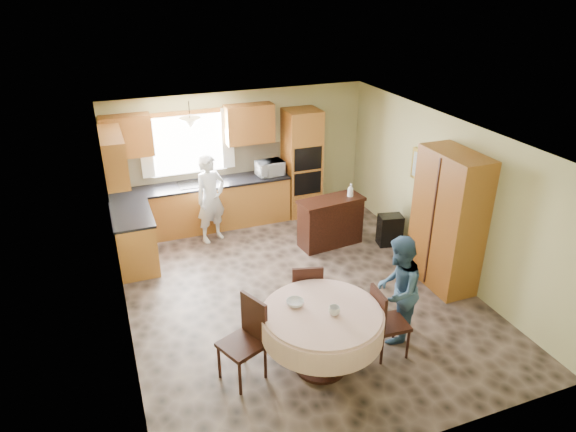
% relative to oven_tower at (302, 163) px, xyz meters
% --- Properties ---
extents(floor, '(5.00, 6.00, 0.01)m').
position_rel_oven_tower_xyz_m(floor, '(-1.15, -2.69, -1.06)').
color(floor, brown).
rests_on(floor, ground).
extents(ceiling, '(5.00, 6.00, 0.01)m').
position_rel_oven_tower_xyz_m(ceiling, '(-1.15, -2.69, 1.44)').
color(ceiling, white).
rests_on(ceiling, wall_back).
extents(wall_back, '(5.00, 0.02, 2.50)m').
position_rel_oven_tower_xyz_m(wall_back, '(-1.15, 0.31, 0.19)').
color(wall_back, tan).
rests_on(wall_back, floor).
extents(wall_front, '(5.00, 0.02, 2.50)m').
position_rel_oven_tower_xyz_m(wall_front, '(-1.15, -5.69, 0.19)').
color(wall_front, tan).
rests_on(wall_front, floor).
extents(wall_left, '(0.02, 6.00, 2.50)m').
position_rel_oven_tower_xyz_m(wall_left, '(-3.65, -2.69, 0.19)').
color(wall_left, tan).
rests_on(wall_left, floor).
extents(wall_right, '(0.02, 6.00, 2.50)m').
position_rel_oven_tower_xyz_m(wall_right, '(1.35, -2.69, 0.19)').
color(wall_right, tan).
rests_on(wall_right, floor).
extents(window, '(1.40, 0.03, 1.10)m').
position_rel_oven_tower_xyz_m(window, '(-2.15, 0.29, 0.54)').
color(window, white).
rests_on(window, wall_back).
extents(curtain_left, '(0.22, 0.02, 1.15)m').
position_rel_oven_tower_xyz_m(curtain_left, '(-2.90, 0.24, 0.59)').
color(curtain_left, white).
rests_on(curtain_left, wall_back).
extents(curtain_right, '(0.22, 0.02, 1.15)m').
position_rel_oven_tower_xyz_m(curtain_right, '(-1.40, 0.24, 0.59)').
color(curtain_right, white).
rests_on(curtain_right, wall_back).
extents(base_cab_back, '(3.30, 0.60, 0.88)m').
position_rel_oven_tower_xyz_m(base_cab_back, '(-2.00, 0.01, -0.62)').
color(base_cab_back, '#CE8737').
rests_on(base_cab_back, floor).
extents(counter_back, '(3.30, 0.64, 0.04)m').
position_rel_oven_tower_xyz_m(counter_back, '(-2.00, 0.01, -0.16)').
color(counter_back, black).
rests_on(counter_back, base_cab_back).
extents(base_cab_left, '(0.60, 1.20, 0.88)m').
position_rel_oven_tower_xyz_m(base_cab_left, '(-3.35, -0.89, -0.62)').
color(base_cab_left, '#CE8737').
rests_on(base_cab_left, floor).
extents(counter_left, '(0.64, 1.20, 0.04)m').
position_rel_oven_tower_xyz_m(counter_left, '(-3.35, -0.89, -0.16)').
color(counter_left, black).
rests_on(counter_left, base_cab_left).
extents(backsplash, '(3.30, 0.02, 0.55)m').
position_rel_oven_tower_xyz_m(backsplash, '(-2.00, 0.30, 0.12)').
color(backsplash, tan).
rests_on(backsplash, wall_back).
extents(wall_cab_left, '(0.85, 0.33, 0.72)m').
position_rel_oven_tower_xyz_m(wall_cab_left, '(-3.20, 0.15, 0.85)').
color(wall_cab_left, '#A96D2A').
rests_on(wall_cab_left, wall_back).
extents(wall_cab_right, '(0.90, 0.33, 0.72)m').
position_rel_oven_tower_xyz_m(wall_cab_right, '(-1.00, 0.15, 0.85)').
color(wall_cab_right, '#A96D2A').
rests_on(wall_cab_right, wall_back).
extents(wall_cab_side, '(0.33, 1.20, 0.72)m').
position_rel_oven_tower_xyz_m(wall_cab_side, '(-3.48, -0.89, 0.85)').
color(wall_cab_side, '#A96D2A').
rests_on(wall_cab_side, wall_left).
extents(oven_tower, '(0.66, 0.62, 2.12)m').
position_rel_oven_tower_xyz_m(oven_tower, '(0.00, 0.00, 0.00)').
color(oven_tower, '#CE8737').
rests_on(oven_tower, floor).
extents(oven_upper, '(0.56, 0.01, 0.45)m').
position_rel_oven_tower_xyz_m(oven_upper, '(0.00, -0.31, 0.19)').
color(oven_upper, black).
rests_on(oven_upper, oven_tower).
extents(oven_lower, '(0.56, 0.01, 0.45)m').
position_rel_oven_tower_xyz_m(oven_lower, '(0.00, -0.31, -0.31)').
color(oven_lower, black).
rests_on(oven_lower, oven_tower).
extents(pendant, '(0.36, 0.36, 0.18)m').
position_rel_oven_tower_xyz_m(pendant, '(-2.15, -0.19, 1.06)').
color(pendant, beige).
rests_on(pendant, ceiling).
extents(sideboard, '(1.21, 0.61, 0.83)m').
position_rel_oven_tower_xyz_m(sideboard, '(-0.04, -1.44, -0.64)').
color(sideboard, '#33160D').
rests_on(sideboard, floor).
extents(space_heater, '(0.46, 0.36, 0.56)m').
position_rel_oven_tower_xyz_m(space_heater, '(0.96, -1.83, -0.78)').
color(space_heater, black).
rests_on(space_heater, floor).
extents(cupboard, '(0.56, 1.12, 2.15)m').
position_rel_oven_tower_xyz_m(cupboard, '(1.07, -3.19, 0.01)').
color(cupboard, '#CE8737').
rests_on(cupboard, floor).
extents(dining_table, '(1.47, 1.47, 0.84)m').
position_rel_oven_tower_xyz_m(dining_table, '(-1.50, -4.31, -0.40)').
color(dining_table, '#33160D').
rests_on(dining_table, floor).
extents(chair_left, '(0.60, 0.60, 1.06)m').
position_rel_oven_tower_xyz_m(chair_left, '(-2.38, -4.11, -0.48)').
color(chair_left, '#33160D').
rests_on(chair_left, floor).
extents(chair_back, '(0.53, 0.53, 0.99)m').
position_rel_oven_tower_xyz_m(chair_back, '(-1.36, -3.47, -0.51)').
color(chair_back, '#33160D').
rests_on(chair_back, floor).
extents(chair_right, '(0.45, 0.45, 0.97)m').
position_rel_oven_tower_xyz_m(chair_right, '(-0.66, -4.36, -0.52)').
color(chair_right, '#33160D').
rests_on(chair_right, floor).
extents(framed_picture, '(0.06, 0.65, 0.54)m').
position_rel_oven_tower_xyz_m(framed_picture, '(1.32, -2.12, 0.45)').
color(framed_picture, gold).
rests_on(framed_picture, wall_right).
extents(microwave, '(0.54, 0.40, 0.28)m').
position_rel_oven_tower_xyz_m(microwave, '(-0.68, -0.04, -0.00)').
color(microwave, silver).
rests_on(microwave, counter_back).
extents(person_sink, '(0.69, 0.58, 1.62)m').
position_rel_oven_tower_xyz_m(person_sink, '(-1.96, -0.50, -0.25)').
color(person_sink, silver).
rests_on(person_sink, floor).
extents(person_dining, '(0.91, 0.91, 1.49)m').
position_rel_oven_tower_xyz_m(person_dining, '(-0.35, -4.12, -0.31)').
color(person_dining, '#335171').
rests_on(person_dining, floor).
extents(bowl_sideboard, '(0.27, 0.27, 0.06)m').
position_rel_oven_tower_xyz_m(bowl_sideboard, '(-0.38, -1.44, -0.20)').
color(bowl_sideboard, '#B2B2B2').
rests_on(bowl_sideboard, sideboard).
extents(bottle_sideboard, '(0.12, 0.12, 0.29)m').
position_rel_oven_tower_xyz_m(bottle_sideboard, '(0.33, -1.44, -0.09)').
color(bottle_sideboard, silver).
rests_on(bottle_sideboard, sideboard).
extents(cup_table, '(0.16, 0.16, 0.11)m').
position_rel_oven_tower_xyz_m(cup_table, '(-1.40, -4.41, -0.17)').
color(cup_table, '#B2B2B2').
rests_on(cup_table, dining_table).
extents(bowl_table, '(0.28, 0.28, 0.07)m').
position_rel_oven_tower_xyz_m(bowl_table, '(-1.76, -4.08, -0.19)').
color(bowl_table, '#B2B2B2').
rests_on(bowl_table, dining_table).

